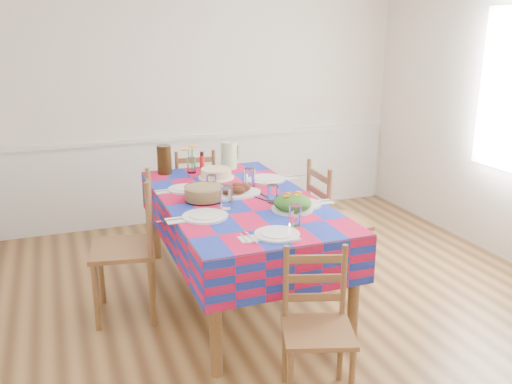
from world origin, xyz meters
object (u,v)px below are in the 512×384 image
green_pitcher (229,155)px  chair_left (130,248)px  chair_far (195,195)px  dining_table (238,209)px  tea_pitcher (164,160)px  chair_right (333,223)px  meat_platter (235,190)px  chair_near (317,327)px

green_pitcher → chair_left: (-1.03, -0.88, -0.40)m
chair_far → green_pitcher: bearing=125.1°
chair_left → dining_table: bearing=100.9°
tea_pitcher → chair_left: (-0.45, -0.90, -0.41)m
chair_far → chair_right: (0.82, -1.29, 0.04)m
chair_right → chair_left: bearing=92.4°
chair_far → chair_right: size_ratio=0.92×
meat_platter → chair_far: size_ratio=0.44×
chair_near → chair_right: chair_right is taller
meat_platter → green_pitcher: size_ratio=1.65×
tea_pitcher → chair_far: size_ratio=0.27×
chair_far → chair_right: 1.53m
meat_platter → chair_left: 0.88m
dining_table → chair_far: size_ratio=2.24×
tea_pitcher → chair_near: (0.38, -2.19, -0.50)m
green_pitcher → chair_left: bearing=-139.6°
tea_pitcher → dining_table: bearing=-67.4°
meat_platter → tea_pitcher: size_ratio=1.62×
green_pitcher → tea_pitcher: bearing=178.1°
chair_far → dining_table: bearing=98.3°
meat_platter → chair_right: (0.81, -0.08, -0.34)m
dining_table → tea_pitcher: (-0.37, 0.89, 0.21)m
green_pitcher → tea_pitcher: (-0.58, 0.02, 0.00)m
chair_left → chair_right: (1.63, 0.01, -0.03)m
meat_platter → chair_far: chair_far is taller
chair_far → tea_pitcher: bearing=56.4°
tea_pitcher → chair_far: (0.36, 0.41, -0.47)m
meat_platter → chair_near: bearing=-89.7°
meat_platter → green_pitcher: 0.81m
green_pitcher → chair_right: 1.14m
dining_table → tea_pitcher: 0.98m
green_pitcher → dining_table: bearing=-103.8°
dining_table → chair_left: 0.84m
chair_right → chair_near: bearing=150.3°
tea_pitcher → chair_left: 1.08m
chair_near → chair_right: size_ratio=0.87×
chair_right → dining_table: bearing=92.2°
chair_near → meat_platter: bearing=108.6°
green_pitcher → chair_right: (0.60, -0.87, -0.43)m
meat_platter → dining_table: bearing=-93.7°
dining_table → meat_platter: bearing=86.3°
dining_table → green_pitcher: (0.21, 0.87, 0.21)m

